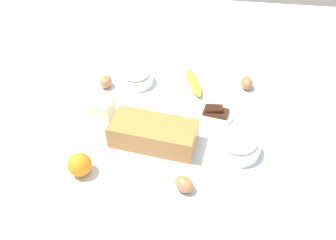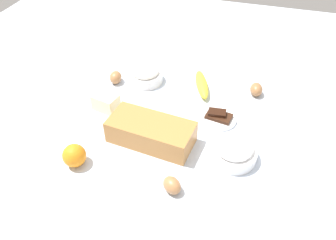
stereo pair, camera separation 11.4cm
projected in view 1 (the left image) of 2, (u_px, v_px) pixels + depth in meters
ground_plane at (168, 131)px, 1.17m from camera, size 2.40×2.40×0.02m
loaf_pan at (154, 133)px, 1.09m from camera, size 0.29×0.16×0.08m
flour_bowl at (136, 77)px, 1.35m from camera, size 0.14×0.14×0.07m
sugar_bowl at (237, 144)px, 1.06m from camera, size 0.15×0.15×0.07m
banana at (193, 82)px, 1.34m from camera, size 0.11×0.19×0.04m
orange_fruit at (80, 165)px, 0.99m from camera, size 0.07×0.07×0.07m
butter_block at (101, 108)px, 1.20m from camera, size 0.10×0.08×0.06m
egg_near_butter at (106, 82)px, 1.34m from camera, size 0.06×0.07×0.05m
egg_beside_bowl at (247, 83)px, 1.33m from camera, size 0.06×0.07×0.05m
egg_loose at (184, 184)px, 0.95m from camera, size 0.08×0.07×0.05m
chocolate_plate at (215, 113)px, 1.21m from camera, size 0.13×0.13×0.03m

